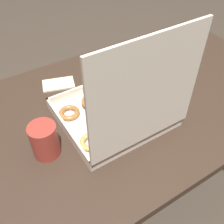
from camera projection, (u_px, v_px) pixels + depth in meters
name	position (u px, v px, depth m)	size (l,w,h in m)	color
ground_plane	(118.00, 204.00, 1.38)	(8.00, 8.00, 0.00)	#42382D
dining_table	(121.00, 124.00, 0.96)	(1.30, 0.71, 0.72)	#38281E
donut_box	(122.00, 108.00, 0.77)	(0.32, 0.31, 0.35)	silver
coffee_mug	(44.00, 140.00, 0.70)	(0.08, 0.08, 0.10)	#A3382D
paper_napkin	(58.00, 84.00, 0.96)	(0.13, 0.10, 0.01)	beige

